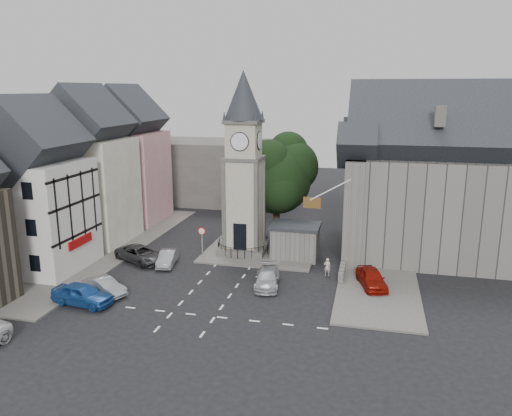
% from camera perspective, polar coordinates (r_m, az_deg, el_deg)
% --- Properties ---
extents(ground, '(120.00, 120.00, 0.00)m').
position_cam_1_polar(ground, '(39.04, -4.33, -8.65)').
color(ground, black).
rests_on(ground, ground).
extents(pavement_west, '(6.00, 30.00, 0.14)m').
position_cam_1_polar(pavement_west, '(49.05, -16.27, -4.40)').
color(pavement_west, '#595651').
rests_on(pavement_west, ground).
extents(pavement_east, '(6.00, 26.00, 0.14)m').
position_cam_1_polar(pavement_east, '(44.87, 13.75, -5.92)').
color(pavement_east, '#595651').
rests_on(pavement_east, ground).
extents(central_island, '(10.00, 8.00, 0.16)m').
position_cam_1_polar(central_island, '(45.88, 0.49, -5.07)').
color(central_island, '#595651').
rests_on(central_island, ground).
extents(road_markings, '(20.00, 8.00, 0.01)m').
position_cam_1_polar(road_markings, '(34.29, -7.16, -11.98)').
color(road_markings, silver).
rests_on(road_markings, ground).
extents(clock_tower, '(4.86, 4.86, 16.25)m').
position_cam_1_polar(clock_tower, '(44.33, -1.39, 4.97)').
color(clock_tower, '#4C4944').
rests_on(clock_tower, ground).
extents(stone_shelter, '(4.30, 3.30, 3.08)m').
position_cam_1_polar(stone_shelter, '(44.38, 4.51, -3.77)').
color(stone_shelter, '#63605B').
rests_on(stone_shelter, ground).
extents(town_tree, '(7.20, 7.20, 10.80)m').
position_cam_1_polar(town_tree, '(48.89, 2.38, 4.41)').
color(town_tree, black).
rests_on(town_tree, ground).
extents(warning_sign_post, '(0.70, 0.19, 2.85)m').
position_cam_1_polar(warning_sign_post, '(44.20, -6.22, -3.23)').
color(warning_sign_post, black).
rests_on(warning_sign_post, ground).
extents(terrace_pink, '(8.10, 7.60, 12.80)m').
position_cam_1_polar(terrace_pink, '(57.59, -14.45, 4.98)').
color(terrace_pink, '#C1848B').
rests_on(terrace_pink, ground).
extents(terrace_cream, '(8.10, 7.60, 12.80)m').
position_cam_1_polar(terrace_cream, '(50.73, -18.61, 3.59)').
color(terrace_cream, beige).
rests_on(terrace_cream, ground).
extents(terrace_tudor, '(8.10, 7.60, 12.00)m').
position_cam_1_polar(terrace_tudor, '(44.34, -23.96, 1.26)').
color(terrace_tudor, silver).
rests_on(terrace_tudor, ground).
extents(backdrop_west, '(20.00, 10.00, 8.00)m').
position_cam_1_polar(backdrop_west, '(67.41, -6.96, 4.28)').
color(backdrop_west, '#4C4944').
rests_on(backdrop_west, ground).
extents(east_building, '(14.40, 11.40, 12.60)m').
position_cam_1_polar(east_building, '(46.40, 18.61, 2.32)').
color(east_building, '#63605B').
rests_on(east_building, ground).
extents(east_boundary_wall, '(0.40, 16.00, 0.90)m').
position_cam_1_polar(east_boundary_wall, '(46.68, 10.33, -4.49)').
color(east_boundary_wall, '#63605B').
rests_on(east_boundary_wall, ground).
extents(flagpole, '(3.68, 0.10, 2.74)m').
position_cam_1_polar(flagpole, '(39.30, 8.48, 2.06)').
color(flagpole, white).
rests_on(flagpole, ground).
extents(car_west_blue, '(4.64, 2.36, 1.51)m').
position_cam_1_polar(car_west_blue, '(37.20, -19.23, -9.30)').
color(car_west_blue, '#1B4B96').
rests_on(car_west_blue, ground).
extents(car_west_silver, '(3.98, 2.65, 1.24)m').
position_cam_1_polar(car_west_silver, '(38.50, -16.93, -8.56)').
color(car_west_silver, '#95999D').
rests_on(car_west_silver, ground).
extents(car_west_grey, '(5.48, 4.23, 1.38)m').
position_cam_1_polar(car_west_grey, '(44.59, -13.06, -5.16)').
color(car_west_grey, '#313134').
rests_on(car_west_grey, ground).
extents(car_island_silver, '(1.95, 3.88, 1.22)m').
position_cam_1_polar(car_island_silver, '(43.38, -10.08, -5.66)').
color(car_island_silver, '#9D9FA6').
rests_on(car_island_silver, ground).
extents(car_island_east, '(2.33, 4.56, 1.27)m').
position_cam_1_polar(car_island_east, '(38.35, 1.30, -8.01)').
color(car_island_east, '#B3B5BC').
rests_on(car_island_east, ground).
extents(car_east_red, '(2.81, 4.54, 1.44)m').
position_cam_1_polar(car_east_red, '(39.09, 13.07, -7.81)').
color(car_east_red, '#921107').
rests_on(car_east_red, ground).
extents(pedestrian, '(0.55, 0.38, 1.48)m').
position_cam_1_polar(pedestrian, '(40.72, 8.14, -6.68)').
color(pedestrian, beige).
rests_on(pedestrian, ground).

